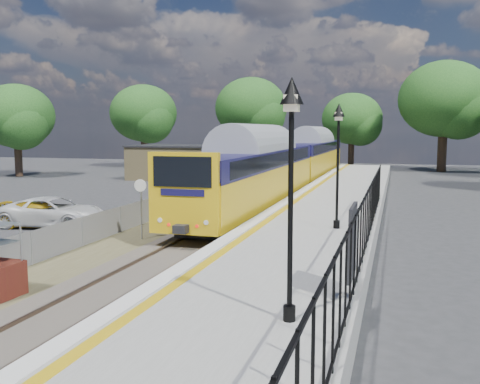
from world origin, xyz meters
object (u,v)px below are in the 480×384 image
at_px(car_yellow, 40,215).
at_px(train, 291,160).
at_px(speed_sign, 141,200).
at_px(victorian_lamp_south, 291,143).
at_px(car_white, 53,212).
at_px(victorian_lamp_north, 338,136).

bearing_deg(car_yellow, train, -36.08).
distance_m(train, speed_sign, 18.85).
xyz_separation_m(victorian_lamp_south, car_white, (-13.51, 11.50, -3.60)).
height_order(victorian_lamp_south, car_yellow, victorian_lamp_south).
bearing_deg(victorian_lamp_north, car_white, 173.59).
height_order(train, car_white, train).
relative_size(victorian_lamp_north, train, 0.11).
distance_m(victorian_lamp_north, train, 19.32).
relative_size(car_yellow, car_white, 0.81).
bearing_deg(victorian_lamp_south, victorian_lamp_north, 91.15).
relative_size(victorian_lamp_south, car_yellow, 1.14).
bearing_deg(victorian_lamp_north, car_yellow, 174.85).
xyz_separation_m(car_yellow, car_white, (0.53, 0.25, 0.11)).
distance_m(speed_sign, car_yellow, 6.21).
height_order(victorian_lamp_south, victorian_lamp_north, same).
xyz_separation_m(victorian_lamp_north, car_yellow, (-13.84, 1.25, -3.71)).
relative_size(victorian_lamp_south, train, 0.11).
relative_size(speed_sign, car_yellow, 0.63).
bearing_deg(train, victorian_lamp_north, -73.99).
bearing_deg(car_white, speed_sign, -111.86).
relative_size(train, car_white, 8.13).
height_order(speed_sign, car_yellow, speed_sign).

